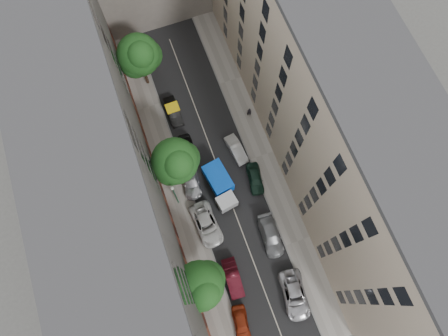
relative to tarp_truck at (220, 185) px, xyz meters
name	(u,v)px	position (x,y,z in m)	size (l,w,h in m)	color
ground	(219,170)	(0.60, 2.19, -1.44)	(120.00, 120.00, 0.00)	#4C4C49
road_surface	(219,170)	(0.60, 2.19, -1.43)	(8.00, 44.00, 0.02)	black
sidewalk_left	(175,185)	(-4.90, 2.19, -1.36)	(3.00, 44.00, 0.15)	gray
sidewalk_right	(262,156)	(6.10, 2.19, -1.36)	(3.00, 44.00, 0.15)	gray
building_left	(107,176)	(-10.40, 2.19, 8.56)	(8.00, 44.00, 20.00)	#4E4C49
building_right	(322,104)	(11.60, 2.19, 8.56)	(8.00, 44.00, 20.00)	tan
tarp_truck	(220,185)	(0.00, 0.00, 0.00)	(3.06, 5.94, 2.60)	black
car_left_0	(241,324)	(-3.00, -14.81, -0.77)	(1.58, 3.92, 1.34)	maroon
car_left_1	(233,278)	(-2.20, -10.12, -0.71)	(1.54, 4.41, 1.45)	#490E18
car_left_2	(207,224)	(-2.97, -3.61, -0.68)	(2.50, 5.43, 1.51)	silver
car_left_3	(191,180)	(-3.00, 1.99, -0.74)	(1.93, 4.76, 1.38)	silver
car_left_4	(187,151)	(-2.20, 5.59, -0.70)	(1.73, 4.31, 1.47)	black
car_left_5	(173,111)	(-2.20, 11.19, -0.75)	(1.45, 4.16, 1.37)	black
car_right_0	(295,295)	(3.40, -14.02, -0.68)	(2.51, 5.43, 1.51)	#B5B4B9
car_right_1	(271,236)	(3.40, -7.26, -0.71)	(2.03, 4.99, 1.45)	slate
car_right_2	(255,179)	(4.20, -0.41, -0.76)	(1.60, 3.98, 1.36)	#152F23
car_right_3	(236,149)	(3.40, 3.79, -0.78)	(1.39, 3.99, 1.32)	silver
tree_near	(201,287)	(-5.57, -9.98, 4.20)	(5.19, 4.90, 8.25)	#382619
tree_mid	(176,162)	(-3.90, 2.67, 4.73)	(5.29, 5.02, 8.94)	#382619
tree_far	(140,56)	(-3.90, 16.46, 4.59)	(5.27, 4.99, 8.76)	#382619
lamp_post	(175,194)	(-5.16, 0.07, 2.64)	(0.36, 0.36, 6.37)	#1A5B3A
pedestrian	(249,112)	(6.58, 7.79, -0.48)	(0.59, 0.39, 1.62)	black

